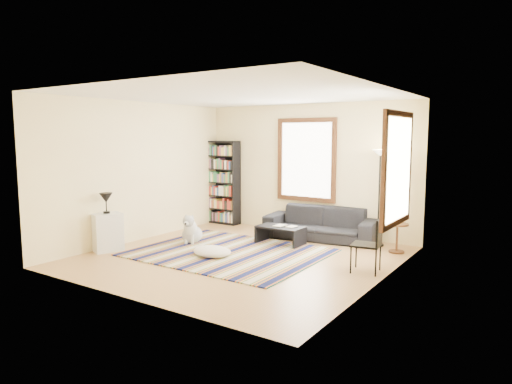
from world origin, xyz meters
The scene contains 21 objects.
floor centered at (0.00, 0.00, -0.05)m, with size 5.00×5.00×0.10m, color #B37D51.
ceiling centered at (0.00, 0.00, 2.85)m, with size 5.00×5.00×0.10m, color white.
wall_back centered at (0.00, 2.55, 1.40)m, with size 5.00×0.10×2.80m, color #FFEFAB.
wall_front centered at (0.00, -2.55, 1.40)m, with size 5.00×0.10×2.80m, color #FFEFAB.
wall_left centered at (-2.55, 0.00, 1.40)m, with size 0.10×5.00×2.80m, color #FFEFAB.
wall_right centered at (2.55, 0.00, 1.40)m, with size 0.10×5.00×2.80m, color #FFEFAB.
window_back centered at (0.00, 2.47, 1.60)m, with size 1.20×0.06×1.60m, color white.
window_right centered at (2.47, 0.80, 1.60)m, with size 0.06×1.20×1.60m, color white.
rug centered at (-0.33, 0.11, 0.01)m, with size 3.27×2.62×0.02m, color #0C123E.
sofa centered at (0.57, 2.05, 0.33)m, with size 0.89×2.27×0.66m, color black.
bookshelf centered at (-2.19, 2.32, 1.00)m, with size 0.90×0.30×2.00m, color black.
coffee_table centered at (0.11, 1.20, 0.18)m, with size 0.90×0.50×0.36m, color black.
book_a centered at (0.01, 1.20, 0.37)m, with size 0.18×0.25×0.02m, color beige.
book_b centered at (0.26, 1.25, 0.37)m, with size 0.16×0.21×0.02m, color beige.
floor_cushion centered at (-0.43, -0.26, 0.09)m, with size 0.73×0.55×0.18m, color white.
floor_lamp centered at (1.74, 2.15, 0.93)m, with size 0.30×0.30×1.86m, color black, non-canonical shape.
side_table centered at (2.20, 1.83, 0.27)m, with size 0.40×0.40×0.54m, color #482812.
folding_chair centered at (2.15, 0.36, 0.43)m, with size 0.42×0.40×0.86m, color black.
white_cabinet centered at (-2.30, -1.00, 0.35)m, with size 0.38×0.50×0.70m, color silver.
table_lamp centered at (-2.30, -1.00, 0.89)m, with size 0.24×0.24×0.38m, color black, non-canonical shape.
dog centered at (-1.40, 0.32, 0.29)m, with size 0.41×0.58×0.58m, color silver, non-canonical shape.
Camera 1 is at (4.56, -6.36, 2.11)m, focal length 32.00 mm.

